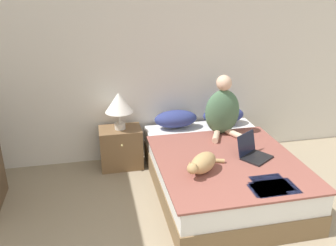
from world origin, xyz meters
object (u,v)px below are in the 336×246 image
object	(u,v)px
person_sitting	(223,110)
laptop_open	(253,153)
bed	(221,172)
pillow_far	(223,115)
table_lamp	(119,104)
cat_tabby	(203,163)
pillow_near	(176,119)
nightstand	(121,148)

from	to	relation	value
person_sitting	laptop_open	bearing A→B (deg)	-81.38
bed	laptop_open	world-z (taller)	laptop_open
pillow_far	table_lamp	xyz separation A→B (m)	(-1.32, -0.01, 0.25)
bed	cat_tabby	world-z (taller)	cat_tabby
bed	cat_tabby	xyz separation A→B (m)	(-0.33, -0.36, 0.33)
pillow_near	pillow_far	size ratio (longest dim) A/B	1.00
laptop_open	table_lamp	world-z (taller)	table_lamp
bed	pillow_far	bearing A→B (deg)	68.78
bed	laptop_open	size ratio (longest dim) A/B	4.89
bed	cat_tabby	bearing A→B (deg)	-132.50
laptop_open	table_lamp	distance (m)	1.63
laptop_open	cat_tabby	bearing A→B (deg)	163.75
pillow_near	table_lamp	xyz separation A→B (m)	(-0.69, -0.01, 0.25)
pillow_near	cat_tabby	bearing A→B (deg)	-90.77
bed	table_lamp	distance (m)	1.41
bed	laptop_open	distance (m)	0.43
bed	nightstand	distance (m)	1.28
cat_tabby	table_lamp	xyz separation A→B (m)	(-0.68, 1.15, 0.26)
laptop_open	pillow_far	bearing A→B (deg)	54.33
person_sitting	laptop_open	world-z (taller)	person_sitting
nightstand	bed	bearing A→B (deg)	-38.18
cat_tabby	table_lamp	size ratio (longest dim) A/B	1.03
table_lamp	cat_tabby	bearing A→B (deg)	-59.48
pillow_near	laptop_open	distance (m)	1.14
laptop_open	bed	bearing A→B (deg)	114.54
person_sitting	cat_tabby	distance (m)	1.01
person_sitting	cat_tabby	size ratio (longest dim) A/B	1.54
pillow_far	cat_tabby	xyz separation A→B (m)	(-0.64, -1.16, -0.01)
pillow_far	bed	bearing A→B (deg)	-111.22
cat_tabby	nightstand	size ratio (longest dim) A/B	0.91
pillow_near	cat_tabby	world-z (taller)	pillow_near
pillow_far	cat_tabby	world-z (taller)	pillow_far
table_lamp	person_sitting	bearing A→B (deg)	-14.22
pillow_far	nightstand	xyz separation A→B (m)	(-1.32, -0.01, -0.32)
pillow_far	person_sitting	distance (m)	0.39
person_sitting	nightstand	distance (m)	1.32
pillow_near	table_lamp	size ratio (longest dim) A/B	1.19
pillow_far	table_lamp	bearing A→B (deg)	-179.41
nightstand	table_lamp	bearing A→B (deg)	-49.54
table_lamp	pillow_near	bearing A→B (deg)	1.12
bed	pillow_near	bearing A→B (deg)	111.27
table_lamp	bed	bearing A→B (deg)	-38.16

